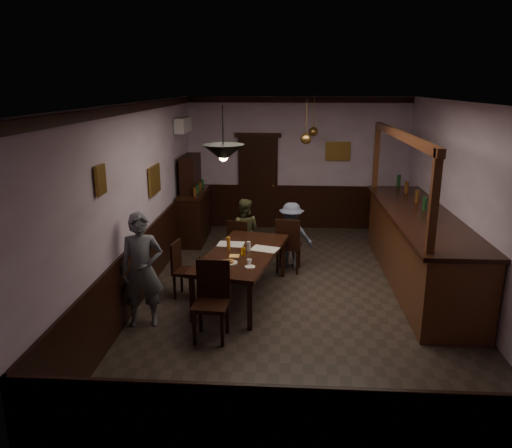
# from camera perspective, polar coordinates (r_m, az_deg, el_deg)

# --- Properties ---
(room) EXTENTS (5.01, 8.01, 3.01)m
(room) POSITION_cam_1_polar(r_m,az_deg,el_deg) (7.57, 5.24, 2.21)
(room) COLOR #2D2621
(room) RESTS_ON ground
(dining_table) EXTENTS (1.44, 2.36, 0.75)m
(dining_table) POSITION_cam_1_polar(r_m,az_deg,el_deg) (7.75, -1.57, -3.69)
(dining_table) COLOR black
(dining_table) RESTS_ON ground
(chair_far_left) EXTENTS (0.48, 0.48, 0.90)m
(chair_far_left) POSITION_cam_1_polar(r_m,az_deg,el_deg) (9.09, -1.92, -2.00)
(chair_far_left) COLOR black
(chair_far_left) RESTS_ON ground
(chair_far_right) EXTENTS (0.48, 0.48, 1.00)m
(chair_far_right) POSITION_cam_1_polar(r_m,az_deg,el_deg) (8.85, 3.70, -2.16)
(chair_far_right) COLOR black
(chair_far_right) RESTS_ON ground
(chair_near) EXTENTS (0.47, 0.47, 1.04)m
(chair_near) POSITION_cam_1_polar(r_m,az_deg,el_deg) (6.64, -5.07, -8.25)
(chair_near) COLOR black
(chair_near) RESTS_ON ground
(chair_side) EXTENTS (0.44, 0.44, 0.90)m
(chair_side) POSITION_cam_1_polar(r_m,az_deg,el_deg) (7.95, -8.40, -4.85)
(chair_side) COLOR black
(chair_side) RESTS_ON ground
(person_standing) EXTENTS (0.65, 0.49, 1.61)m
(person_standing) POSITION_cam_1_polar(r_m,az_deg,el_deg) (7.02, -12.91, -5.17)
(person_standing) COLOR #585A65
(person_standing) RESTS_ON ground
(person_seated_left) EXTENTS (0.64, 0.52, 1.23)m
(person_seated_left) POSITION_cam_1_polar(r_m,az_deg,el_deg) (9.31, -1.39, -0.79)
(person_seated_left) COLOR #4C4D2E
(person_seated_left) RESTS_ON ground
(person_seated_right) EXTENTS (0.80, 0.48, 1.21)m
(person_seated_right) POSITION_cam_1_polar(r_m,az_deg,el_deg) (9.10, 4.04, -1.28)
(person_seated_right) COLOR slate
(person_seated_right) RESTS_ON ground
(newspaper_left) EXTENTS (0.44, 0.33, 0.01)m
(newspaper_left) POSITION_cam_1_polar(r_m,az_deg,el_deg) (8.10, -2.89, -2.31)
(newspaper_left) COLOR silver
(newspaper_left) RESTS_ON dining_table
(newspaper_right) EXTENTS (0.49, 0.42, 0.01)m
(newspaper_right) POSITION_cam_1_polar(r_m,az_deg,el_deg) (7.86, 1.00, -2.87)
(newspaper_right) COLOR silver
(newspaper_right) RESTS_ON dining_table
(napkin) EXTENTS (0.18, 0.18, 0.00)m
(napkin) POSITION_cam_1_polar(r_m,az_deg,el_deg) (7.57, -2.49, -3.65)
(napkin) COLOR #FFBF5D
(napkin) RESTS_ON dining_table
(saucer) EXTENTS (0.15, 0.15, 0.01)m
(saucer) POSITION_cam_1_polar(r_m,az_deg,el_deg) (7.11, -0.69, -4.90)
(saucer) COLOR white
(saucer) RESTS_ON dining_table
(coffee_cup) EXTENTS (0.09, 0.09, 0.07)m
(coffee_cup) POSITION_cam_1_polar(r_m,az_deg,el_deg) (7.18, -0.77, -4.32)
(coffee_cup) COLOR white
(coffee_cup) RESTS_ON saucer
(pastry_plate) EXTENTS (0.22, 0.22, 0.01)m
(pastry_plate) POSITION_cam_1_polar(r_m,az_deg,el_deg) (7.27, -3.00, -4.44)
(pastry_plate) COLOR white
(pastry_plate) RESTS_ON dining_table
(pastry_ring_a) EXTENTS (0.13, 0.13, 0.04)m
(pastry_ring_a) POSITION_cam_1_polar(r_m,az_deg,el_deg) (7.23, -3.63, -4.31)
(pastry_ring_a) COLOR #C68C47
(pastry_ring_a) RESTS_ON pastry_plate
(pastry_ring_b) EXTENTS (0.13, 0.13, 0.04)m
(pastry_ring_b) POSITION_cam_1_polar(r_m,az_deg,el_deg) (7.25, -3.01, -4.26)
(pastry_ring_b) COLOR #C68C47
(pastry_ring_b) RESTS_ON pastry_plate
(soda_can) EXTENTS (0.07, 0.07, 0.12)m
(soda_can) POSITION_cam_1_polar(r_m,az_deg,el_deg) (7.57, -1.48, -3.15)
(soda_can) COLOR #F5AF14
(soda_can) RESTS_ON dining_table
(beer_glass) EXTENTS (0.06, 0.06, 0.20)m
(beer_glass) POSITION_cam_1_polar(r_m,az_deg,el_deg) (7.83, -3.16, -2.21)
(beer_glass) COLOR #BF721E
(beer_glass) RESTS_ON dining_table
(water_glass) EXTENTS (0.06, 0.06, 0.15)m
(water_glass) POSITION_cam_1_polar(r_m,az_deg,el_deg) (7.76, -0.85, -2.57)
(water_glass) COLOR silver
(water_glass) RESTS_ON dining_table
(pepper_mill) EXTENTS (0.04, 0.04, 0.14)m
(pepper_mill) POSITION_cam_1_polar(r_m,az_deg,el_deg) (7.17, -6.44, -4.28)
(pepper_mill) COLOR black
(pepper_mill) RESTS_ON dining_table
(sideboard) EXTENTS (0.50, 1.39, 1.84)m
(sideboard) POSITION_cam_1_polar(r_m,az_deg,el_deg) (10.70, -7.16, 1.97)
(sideboard) COLOR black
(sideboard) RESTS_ON ground
(bar_counter) EXTENTS (1.05, 4.51, 2.53)m
(bar_counter) POSITION_cam_1_polar(r_m,az_deg,el_deg) (8.82, 18.03, -2.37)
(bar_counter) COLOR #4D2214
(bar_counter) RESTS_ON ground
(door_back) EXTENTS (0.90, 0.06, 2.10)m
(door_back) POSITION_cam_1_polar(r_m,az_deg,el_deg) (11.55, 0.23, 4.69)
(door_back) COLOR black
(door_back) RESTS_ON ground
(ac_unit) EXTENTS (0.20, 0.85, 0.30)m
(ac_unit) POSITION_cam_1_polar(r_m,az_deg,el_deg) (10.52, -8.35, 11.15)
(ac_unit) COLOR white
(ac_unit) RESTS_ON ground
(picture_left_small) EXTENTS (0.04, 0.28, 0.36)m
(picture_left_small) POSITION_cam_1_polar(r_m,az_deg,el_deg) (6.28, -17.35, 4.83)
(picture_left_small) COLOR olive
(picture_left_small) RESTS_ON ground
(picture_left_large) EXTENTS (0.04, 0.62, 0.48)m
(picture_left_large) POSITION_cam_1_polar(r_m,az_deg,el_deg) (8.61, -11.52, 4.97)
(picture_left_large) COLOR olive
(picture_left_large) RESTS_ON ground
(picture_back) EXTENTS (0.55, 0.04, 0.42)m
(picture_back) POSITION_cam_1_polar(r_m,az_deg,el_deg) (11.47, 9.34, 8.21)
(picture_back) COLOR olive
(picture_back) RESTS_ON ground
(pendant_iron) EXTENTS (0.56, 0.56, 0.72)m
(pendant_iron) POSITION_cam_1_polar(r_m,az_deg,el_deg) (6.61, -3.76, 8.11)
(pendant_iron) COLOR black
(pendant_iron) RESTS_ON ground
(pendant_brass_mid) EXTENTS (0.20, 0.20, 0.81)m
(pendant_brass_mid) POSITION_cam_1_polar(r_m,az_deg,el_deg) (9.22, 5.72, 9.66)
(pendant_brass_mid) COLOR #BF8C3F
(pendant_brass_mid) RESTS_ON ground
(pendant_brass_far) EXTENTS (0.20, 0.20, 0.81)m
(pendant_brass_far) POSITION_cam_1_polar(r_m,az_deg,el_deg) (10.65, 6.56, 10.44)
(pendant_brass_far) COLOR #BF8C3F
(pendant_brass_far) RESTS_ON ground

